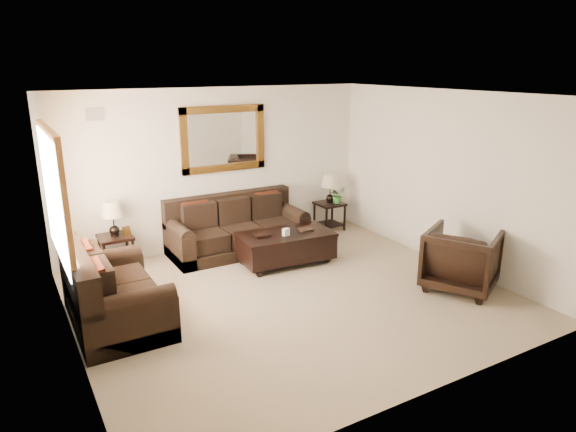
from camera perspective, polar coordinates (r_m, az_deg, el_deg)
room at (r=6.64m, az=0.45°, el=1.63°), size 5.51×5.01×2.71m
window at (r=6.63m, az=-24.39°, el=1.89°), size 0.07×1.96×1.66m
mirror at (r=8.76m, az=-7.17°, el=8.50°), size 1.50×0.06×1.10m
air_vent at (r=8.16m, az=-20.69°, el=10.52°), size 0.25×0.02×0.18m
sofa at (r=8.73m, az=-5.74°, el=-1.69°), size 2.29×0.99×0.94m
loveseat at (r=6.64m, az=-19.10°, el=-8.42°), size 1.03×1.74×0.98m
end_table_left at (r=8.22m, az=-18.77°, el=-0.99°), size 0.49×0.49×1.08m
end_table_right at (r=9.73m, az=4.68°, el=2.45°), size 0.49×0.49×1.07m
coffee_table at (r=8.15m, az=-0.27°, el=-3.16°), size 1.54×0.91×0.63m
armchair at (r=7.58m, az=18.76°, el=-4.28°), size 1.21×1.23×0.96m
potted_plant at (r=9.73m, az=5.49°, el=2.15°), size 0.35×0.37×0.24m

